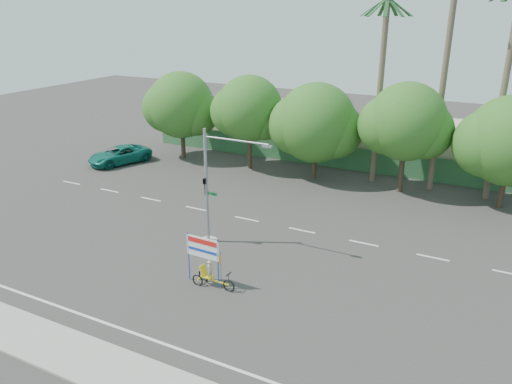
% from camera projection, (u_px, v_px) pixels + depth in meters
% --- Properties ---
extents(ground, '(120.00, 120.00, 0.00)m').
position_uv_depth(ground, '(209.00, 281.00, 25.91)').
color(ground, '#33302D').
rests_on(ground, ground).
extents(sidewalk_near, '(50.00, 2.40, 0.12)m').
position_uv_depth(sidewalk_near, '(107.00, 368.00, 19.63)').
color(sidewalk_near, gray).
rests_on(sidewalk_near, ground).
extents(fence, '(38.00, 0.08, 2.00)m').
position_uv_depth(fence, '(339.00, 157.00, 43.49)').
color(fence, '#336B3D').
rests_on(fence, ground).
extents(building_left, '(12.00, 8.00, 4.00)m').
position_uv_depth(building_left, '(260.00, 124.00, 51.13)').
color(building_left, beige).
rests_on(building_left, ground).
extents(building_right, '(14.00, 8.00, 3.60)m').
position_uv_depth(building_right, '(444.00, 147.00, 43.57)').
color(building_right, beige).
rests_on(building_right, ground).
extents(tree_far_left, '(7.14, 6.00, 7.96)m').
position_uv_depth(tree_far_left, '(181.00, 107.00, 45.20)').
color(tree_far_left, '#473828').
rests_on(tree_far_left, ground).
extents(tree_left, '(6.66, 5.60, 8.07)m').
position_uv_depth(tree_left, '(249.00, 111.00, 42.13)').
color(tree_left, '#473828').
rests_on(tree_left, ground).
extents(tree_center, '(7.62, 6.40, 7.85)m').
position_uv_depth(tree_center, '(315.00, 125.00, 39.80)').
color(tree_center, '#473828').
rests_on(tree_center, ground).
extents(tree_right, '(6.90, 5.80, 8.36)m').
position_uv_depth(tree_right, '(406.00, 124.00, 36.56)').
color(tree_right, '#473828').
rests_on(tree_right, ground).
extents(tree_far_right, '(7.38, 6.20, 7.94)m').
position_uv_depth(tree_far_right, '(510.00, 144.00, 33.80)').
color(tree_far_right, '#473828').
rests_on(tree_far_right, ground).
extents(palm_tall, '(3.73, 3.79, 17.45)m').
position_uv_depth(palm_tall, '(447.00, 50.00, 35.09)').
color(palm_tall, '#70604C').
rests_on(palm_tall, ground).
extents(palm_mid, '(3.73, 3.79, 15.45)m').
position_uv_depth(palm_mid, '(507.00, 69.00, 33.77)').
color(palm_mid, '#70604C').
rests_on(palm_mid, ground).
extents(palm_short, '(3.73, 3.79, 14.45)m').
position_uv_depth(palm_short, '(382.00, 70.00, 37.57)').
color(palm_short, '#70604C').
rests_on(palm_short, ground).
extents(traffic_signal, '(4.72, 1.10, 7.00)m').
position_uv_depth(traffic_signal, '(211.00, 197.00, 29.14)').
color(traffic_signal, gray).
rests_on(traffic_signal, ground).
extents(trike_billboard, '(2.80, 0.66, 2.75)m').
position_uv_depth(trike_billboard, '(208.00, 266.00, 25.20)').
color(trike_billboard, black).
rests_on(trike_billboard, ground).
extents(pickup_truck, '(4.51, 6.16, 1.56)m').
position_uv_depth(pickup_truck, '(120.00, 155.00, 44.90)').
color(pickup_truck, '#0E6556').
rests_on(pickup_truck, ground).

